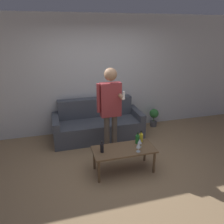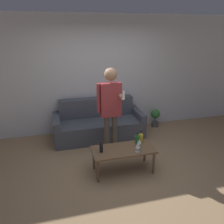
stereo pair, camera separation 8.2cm
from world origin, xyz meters
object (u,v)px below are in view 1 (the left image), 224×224
object	(u,v)px
couch	(98,124)
bottle_orange	(102,148)
person_standing_front	(110,105)
coffee_table	(124,151)

from	to	relation	value
couch	bottle_orange	distance (m)	1.48
couch	person_standing_front	distance (m)	1.14
couch	coffee_table	size ratio (longest dim) A/B	1.86
coffee_table	bottle_orange	size ratio (longest dim) A/B	5.40
person_standing_front	bottle_orange	bearing A→B (deg)	-117.60
couch	bottle_orange	world-z (taller)	couch
bottle_orange	person_standing_front	bearing A→B (deg)	62.40
bottle_orange	person_standing_front	distance (m)	0.84
person_standing_front	couch	bearing A→B (deg)	94.77
couch	person_standing_front	bearing A→B (deg)	-85.23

